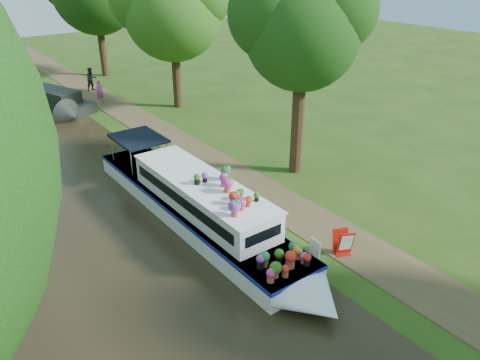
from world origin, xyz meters
name	(u,v)px	position (x,y,z in m)	size (l,w,h in m)	color
ground	(275,223)	(0.00, 0.00, 0.00)	(100.00, 100.00, 0.00)	#223F0F
canal_water	(127,284)	(-6.00, 0.00, 0.01)	(10.00, 100.00, 0.02)	black
towpath	(298,213)	(1.20, 0.00, 0.01)	(2.20, 100.00, 0.03)	#473A21
plant_boat	(203,206)	(-2.25, 1.43, 0.85)	(2.29, 13.52, 2.23)	white
tree_near_overhang	(302,23)	(3.79, 3.06, 6.60)	(5.52, 5.28, 8.99)	black
tree_near_mid	(171,3)	(4.48, 15.08, 6.44)	(6.90, 6.60, 9.40)	black
second_boat	(55,101)	(-2.17, 19.19, 0.54)	(3.86, 7.34, 1.34)	black
sandwich_board	(343,243)	(0.53, -2.88, 0.43)	(0.61, 0.64, 0.89)	#A9150C
pedestrian_pink	(100,91)	(0.79, 18.96, 0.77)	(0.54, 0.35, 1.48)	#CD549A
pedestrian_dark	(91,79)	(1.41, 22.09, 0.87)	(0.81, 0.63, 1.67)	black
verge_plant	(204,173)	(0.05, 5.00, 0.21)	(0.39, 0.33, 0.43)	#336A1F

